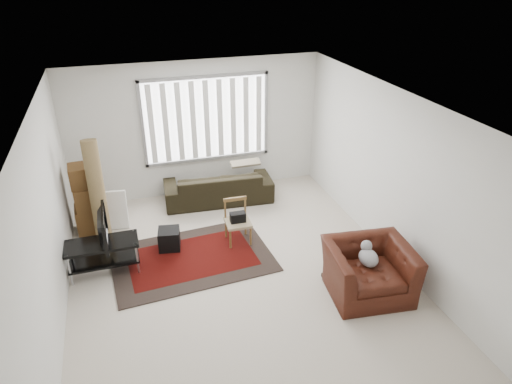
# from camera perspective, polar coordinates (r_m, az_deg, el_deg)

# --- Properties ---
(room) EXTENTS (6.00, 6.02, 2.71)m
(room) POSITION_cam_1_polar(r_m,az_deg,el_deg) (6.74, -3.39, 4.37)
(room) COLOR beige
(room) RESTS_ON ground
(persian_rug) EXTENTS (2.63, 1.85, 0.02)m
(persian_rug) POSITION_cam_1_polar(r_m,az_deg,el_deg) (7.59, -8.01, -8.18)
(persian_rug) COLOR black
(persian_rug) RESTS_ON ground
(tv_stand) EXTENTS (1.08, 0.49, 0.54)m
(tv_stand) POSITION_cam_1_polar(r_m,az_deg,el_deg) (7.40, -18.60, -6.98)
(tv_stand) COLOR black
(tv_stand) RESTS_ON ground
(tv) EXTENTS (0.11, 0.88, 0.50)m
(tv) POSITION_cam_1_polar(r_m,az_deg,el_deg) (7.19, -19.07, -4.33)
(tv) COLOR black
(tv) RESTS_ON tv_stand
(subwoofer) EXTENTS (0.40, 0.40, 0.35)m
(subwoofer) POSITION_cam_1_polar(r_m,az_deg,el_deg) (7.79, -10.78, -5.77)
(subwoofer) COLOR black
(subwoofer) RESTS_ON persian_rug
(moving_boxes) EXTENTS (0.54, 0.50, 1.25)m
(moving_boxes) POSITION_cam_1_polar(r_m,az_deg,el_deg) (8.50, -20.24, -1.04)
(moving_boxes) COLOR brown
(moving_boxes) RESTS_ON ground
(white_flatpack) EXTENTS (0.57, 0.27, 0.71)m
(white_flatpack) POSITION_cam_1_polar(r_m,az_deg,el_deg) (8.55, -17.63, -2.20)
(white_flatpack) COLOR silver
(white_flatpack) RESTS_ON ground
(rolled_rug) EXTENTS (0.27, 0.57, 1.79)m
(rolled_rug) POSITION_cam_1_polar(r_m,az_deg,el_deg) (8.07, -19.27, 0.03)
(rolled_rug) COLOR brown
(rolled_rug) RESTS_ON ground
(sofa) EXTENTS (2.18, 1.08, 0.81)m
(sofa) POSITION_cam_1_polar(r_m,az_deg,el_deg) (9.08, -4.75, 1.26)
(sofa) COLOR black
(sofa) RESTS_ON ground
(side_chair) EXTENTS (0.43, 0.43, 0.77)m
(side_chair) POSITION_cam_1_polar(r_m,az_deg,el_deg) (7.72, -2.31, -3.49)
(side_chair) COLOR #847556
(side_chair) RESTS_ON ground
(armchair) EXTENTS (1.29, 1.16, 0.87)m
(armchair) POSITION_cam_1_polar(r_m,az_deg,el_deg) (6.80, 13.94, -9.12)
(armchair) COLOR #3C150C
(armchair) RESTS_ON ground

